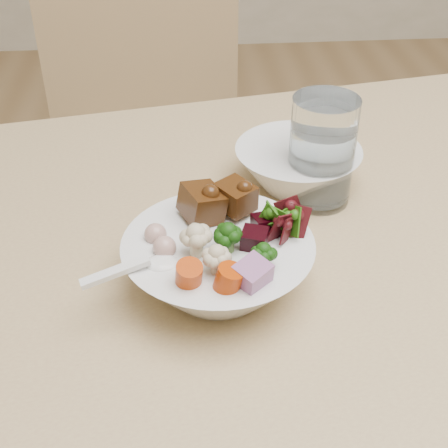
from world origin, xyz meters
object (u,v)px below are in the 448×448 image
at_px(food_bowl, 220,261).
at_px(side_bowl, 297,167).
at_px(water_glass, 321,155).
at_px(chair_far, 153,162).

xyz_separation_m(food_bowl, side_bowl, (0.11, 0.18, -0.01)).
distance_m(food_bowl, water_glass, 0.20).
relative_size(chair_far, food_bowl, 4.81).
height_order(water_glass, side_bowl, water_glass).
xyz_separation_m(chair_far, side_bowl, (0.20, -0.53, 0.29)).
xyz_separation_m(food_bowl, water_glass, (0.13, 0.15, 0.03)).
height_order(chair_far, food_bowl, chair_far).
bearing_deg(chair_far, water_glass, -74.96).
xyz_separation_m(chair_far, food_bowl, (0.09, -0.71, 0.29)).
distance_m(chair_far, food_bowl, 0.77).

